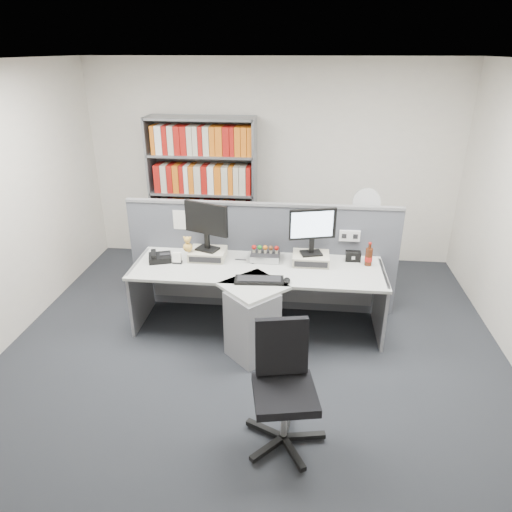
# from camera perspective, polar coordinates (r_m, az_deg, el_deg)

# --- Properties ---
(ground) EXTENTS (5.50, 5.50, 0.00)m
(ground) POSITION_cam_1_polar(r_m,az_deg,el_deg) (4.48, -0.90, -14.28)
(ground) COLOR #2C2E34
(ground) RESTS_ON ground
(room_shell) EXTENTS (5.04, 5.54, 2.72)m
(room_shell) POSITION_cam_1_polar(r_m,az_deg,el_deg) (3.64, -1.08, 8.35)
(room_shell) COLOR silver
(room_shell) RESTS_ON ground
(partition) EXTENTS (3.00, 0.08, 1.27)m
(partition) POSITION_cam_1_polar(r_m,az_deg,el_deg) (5.20, 0.74, -0.04)
(partition) COLOR #53565F
(partition) RESTS_ON ground
(desk) EXTENTS (2.60, 1.20, 0.72)m
(desk) POSITION_cam_1_polar(r_m,az_deg,el_deg) (4.71, -0.07, -5.43)
(desk) COLOR beige
(desk) RESTS_ON ground
(monitor_riser_left) EXTENTS (0.38, 0.31, 0.10)m
(monitor_riser_left) POSITION_cam_1_polar(r_m,az_deg,el_deg) (4.99, -5.96, 0.24)
(monitor_riser_left) COLOR beige
(monitor_riser_left) RESTS_ON desk
(monitor_riser_right) EXTENTS (0.38, 0.31, 0.10)m
(monitor_riser_right) POSITION_cam_1_polar(r_m,az_deg,el_deg) (4.89, 6.76, -0.31)
(monitor_riser_right) COLOR beige
(monitor_riser_right) RESTS_ON desk
(monitor_left) EXTENTS (0.49, 0.23, 0.52)m
(monitor_left) POSITION_cam_1_polar(r_m,az_deg,el_deg) (4.86, -6.14, 4.12)
(monitor_left) COLOR black
(monitor_left) RESTS_ON monitor_riser_left
(monitor_right) EXTENTS (0.48, 0.21, 0.50)m
(monitor_right) POSITION_cam_1_polar(r_m,az_deg,el_deg) (4.76, 6.96, 3.48)
(monitor_right) COLOR black
(monitor_right) RESTS_ON monitor_riser_right
(desktop_pc) EXTENTS (0.30, 0.27, 0.08)m
(desktop_pc) POSITION_cam_1_polar(r_m,az_deg,el_deg) (4.95, 1.15, 0.04)
(desktop_pc) COLOR black
(desktop_pc) RESTS_ON desk
(figurines) EXTENTS (0.29, 0.05, 0.09)m
(figurines) POSITION_cam_1_polar(r_m,az_deg,el_deg) (4.90, 1.15, 0.94)
(figurines) COLOR beige
(figurines) RESTS_ON desktop_pc
(keyboard) EXTENTS (0.48, 0.21, 0.03)m
(keyboard) POSITION_cam_1_polar(r_m,az_deg,el_deg) (4.49, 0.39, -2.96)
(keyboard) COLOR black
(keyboard) RESTS_ON desk
(mouse) EXTENTS (0.07, 0.11, 0.04)m
(mouse) POSITION_cam_1_polar(r_m,az_deg,el_deg) (4.48, 3.80, -3.03)
(mouse) COLOR black
(mouse) RESTS_ON desk
(desk_phone) EXTENTS (0.29, 0.27, 0.10)m
(desk_phone) POSITION_cam_1_polar(r_m,az_deg,el_deg) (5.02, -11.79, -0.16)
(desk_phone) COLOR black
(desk_phone) RESTS_ON desk
(desk_calendar) EXTENTS (0.10, 0.07, 0.12)m
(desk_calendar) POSITION_cam_1_polar(r_m,az_deg,el_deg) (4.92, -9.68, -0.32)
(desk_calendar) COLOR black
(desk_calendar) RESTS_ON desk
(plush_toy) EXTENTS (0.10, 0.10, 0.17)m
(plush_toy) POSITION_cam_1_polar(r_m,az_deg,el_deg) (4.92, -8.40, 1.33)
(plush_toy) COLOR gold
(plush_toy) RESTS_ON monitor_riser_left
(speaker) EXTENTS (0.16, 0.09, 0.11)m
(speaker) POSITION_cam_1_polar(r_m,az_deg,el_deg) (5.01, 11.84, -0.02)
(speaker) COLOR black
(speaker) RESTS_ON desk
(cola_bottle) EXTENTS (0.08, 0.08, 0.25)m
(cola_bottle) POSITION_cam_1_polar(r_m,az_deg,el_deg) (4.93, 13.69, -0.10)
(cola_bottle) COLOR #3F190A
(cola_bottle) RESTS_ON desk
(shelving_unit) EXTENTS (1.41, 0.40, 2.00)m
(shelving_unit) POSITION_cam_1_polar(r_m,az_deg,el_deg) (6.33, -6.47, 7.46)
(shelving_unit) COLOR gray
(shelving_unit) RESTS_ON ground
(filing_cabinet) EXTENTS (0.45, 0.61, 0.70)m
(filing_cabinet) POSITION_cam_1_polar(r_m,az_deg,el_deg) (6.04, 12.77, -0.21)
(filing_cabinet) COLOR gray
(filing_cabinet) RESTS_ON ground
(desk_fan) EXTENTS (0.33, 0.20, 0.56)m
(desk_fan) POSITION_cam_1_polar(r_m,az_deg,el_deg) (5.79, 13.40, 6.11)
(desk_fan) COLOR white
(desk_fan) RESTS_ON filing_cabinet
(office_chair) EXTENTS (0.63, 0.63, 0.96)m
(office_chair) POSITION_cam_1_polar(r_m,az_deg,el_deg) (3.58, 3.40, -15.25)
(office_chair) COLOR silver
(office_chair) RESTS_ON ground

